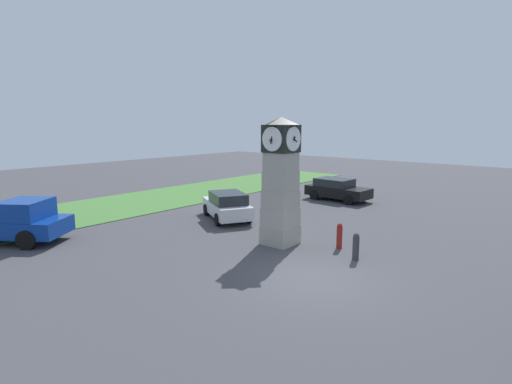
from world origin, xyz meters
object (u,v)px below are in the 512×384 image
object	(u,v)px
car_far_lot	(337,189)
car_silver_hatch	(227,205)
clock_tower	(281,183)
pickup_truck	(8,221)
bollard_near_tower	(339,236)
bollard_mid_row	(356,246)

from	to	relation	value
car_far_lot	car_silver_hatch	bearing A→B (deg)	168.07
clock_tower	pickup_truck	distance (m)	11.79
car_far_lot	car_silver_hatch	distance (m)	8.73
bollard_near_tower	car_silver_hatch	size ratio (longest dim) A/B	0.25
pickup_truck	bollard_near_tower	bearing A→B (deg)	-53.45
bollard_mid_row	car_silver_hatch	size ratio (longest dim) A/B	0.24
clock_tower	bollard_mid_row	xyz separation A→B (m)	(0.18, -3.38, -2.08)
bollard_near_tower	pickup_truck	bearing A→B (deg)	126.55
clock_tower	car_silver_hatch	xyz separation A→B (m)	(1.64, 4.74, -1.85)
bollard_mid_row	pickup_truck	xyz separation A→B (m)	(-7.52, 12.46, 0.40)
bollard_near_tower	bollard_mid_row	bearing A→B (deg)	-126.77
car_far_lot	bollard_near_tower	bearing A→B (deg)	-150.52
clock_tower	bollard_near_tower	size ratio (longest dim) A/B	5.02
clock_tower	car_silver_hatch	world-z (taller)	clock_tower
clock_tower	bollard_near_tower	xyz separation A→B (m)	(1.04, -2.23, -2.07)
bollard_near_tower	pickup_truck	world-z (taller)	pickup_truck
clock_tower	pickup_truck	xyz separation A→B (m)	(-7.34, 9.08, -1.67)
car_silver_hatch	pickup_truck	world-z (taller)	pickup_truck
bollard_near_tower	car_far_lot	size ratio (longest dim) A/B	0.25
car_far_lot	car_silver_hatch	world-z (taller)	car_silver_hatch
bollard_mid_row	clock_tower	bearing A→B (deg)	93.10
car_silver_hatch	clock_tower	bearing A→B (deg)	-109.06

